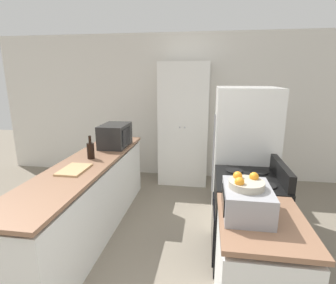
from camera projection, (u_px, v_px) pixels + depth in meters
name	position (u px, v px, depth m)	size (l,w,h in m)	color
wall_back	(181.00, 108.00, 4.82)	(7.00, 0.06, 2.60)	silver
counter_left	(88.00, 199.00, 3.12)	(0.60, 2.73, 0.89)	silver
counter_right	(257.00, 276.00, 1.93)	(0.60, 0.78, 0.89)	silver
pantry_cabinet	(184.00, 124.00, 4.56)	(0.84, 0.56, 2.09)	white
stove	(246.00, 219.00, 2.66)	(0.66, 0.72, 1.05)	black
refrigerator	(243.00, 157.00, 3.30)	(0.74, 0.77, 1.73)	white
microwave	(115.00, 135.00, 3.67)	(0.36, 0.52, 0.32)	black
wine_bottle	(91.00, 150.00, 3.14)	(0.09, 0.09, 0.28)	black
toaster_oven	(247.00, 201.00, 1.86)	(0.33, 0.43, 0.21)	#939399
fruit_bowl	(246.00, 183.00, 1.83)	(0.25, 0.25, 0.10)	#B2A893
cutting_board	(74.00, 170.00, 2.76)	(0.25, 0.38, 0.02)	tan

